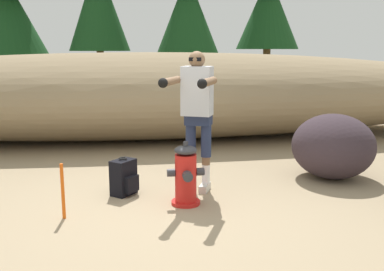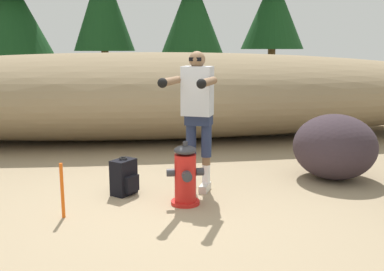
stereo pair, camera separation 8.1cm
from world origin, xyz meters
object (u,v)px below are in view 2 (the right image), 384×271
Objects in this scene: spare_backpack at (124,177)px; survey_stake at (62,191)px; utility_worker at (197,104)px; fire_hydrant at (185,176)px; boulder_large at (335,147)px.

spare_backpack is 0.94m from survey_stake.
spare_backpack is at bearing -64.55° from utility_worker.
fire_hydrant is 0.66× the size of boulder_large.
spare_backpack is at bearing -173.31° from boulder_large.
fire_hydrant is at bearing 0.17° from utility_worker.
utility_worker is 3.72× the size of spare_backpack.
fire_hydrant reaches higher than spare_backpack.
utility_worker is at bearing 42.04° from spare_backpack.
boulder_large is 1.89× the size of survey_stake.
spare_backpack is at bearing 147.91° from fire_hydrant.
spare_backpack is 0.42× the size of boulder_large.
boulder_large is (1.95, 0.30, -0.66)m from utility_worker.
boulder_large reaches higher than survey_stake.
fire_hydrant is at bearing 7.69° from spare_backpack.
fire_hydrant is 0.85m from spare_backpack.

